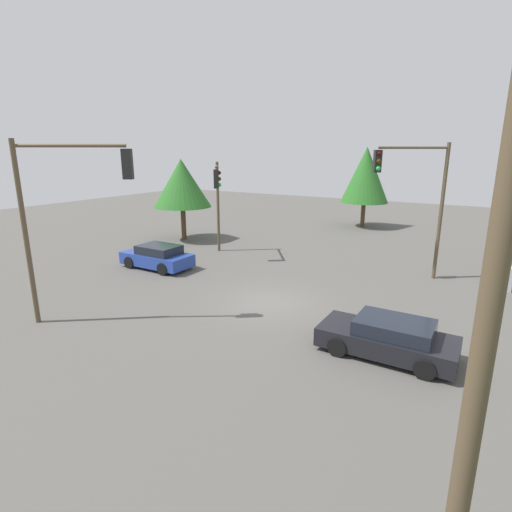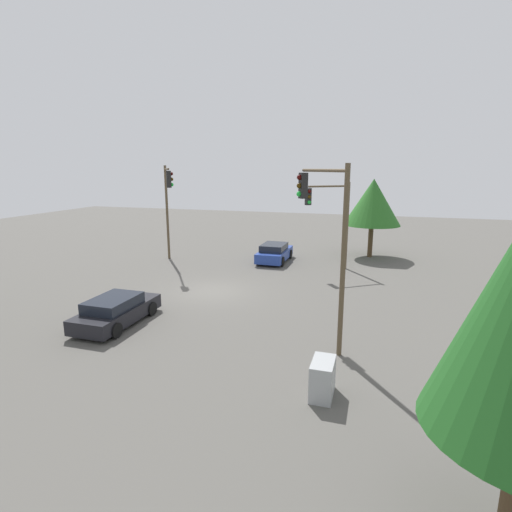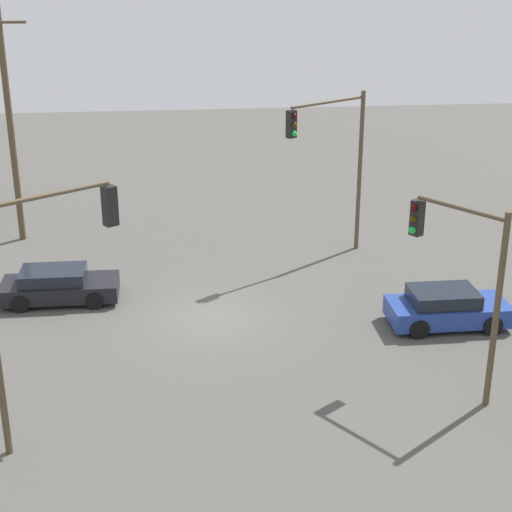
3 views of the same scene
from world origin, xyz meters
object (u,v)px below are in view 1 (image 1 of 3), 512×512
at_px(electrical_cabinet, 498,278).
at_px(sedan_blue, 157,257).
at_px(traffic_signal_cross, 417,189).
at_px(traffic_signal_aux, 217,193).
at_px(traffic_signal_main, 64,201).
at_px(sedan_dark, 388,338).

bearing_deg(electrical_cabinet, sedan_blue, 19.35).
height_order(traffic_signal_cross, electrical_cabinet, traffic_signal_cross).
xyz_separation_m(sedan_blue, traffic_signal_aux, (-1.27, -4.09, 3.27)).
height_order(sedan_blue, traffic_signal_main, traffic_signal_main).
bearing_deg(sedan_dark, sedan_blue, 75.36).
height_order(traffic_signal_cross, traffic_signal_aux, traffic_signal_cross).
distance_m(sedan_dark, traffic_signal_main, 12.14).
xyz_separation_m(sedan_dark, traffic_signal_aux, (12.26, -7.63, 3.30)).
height_order(sedan_dark, traffic_signal_main, traffic_signal_main).
bearing_deg(electrical_cabinet, traffic_signal_aux, 6.37).
xyz_separation_m(sedan_blue, sedan_dark, (-13.52, 3.53, -0.04)).
bearing_deg(sedan_dark, electrical_cabinet, -17.67).
bearing_deg(traffic_signal_cross, traffic_signal_main, 15.50).
relative_size(traffic_signal_aux, electrical_cabinet, 4.96).
relative_size(traffic_signal_cross, electrical_cabinet, 5.86).
relative_size(sedan_dark, traffic_signal_cross, 0.62).
bearing_deg(electrical_cabinet, traffic_signal_main, 42.60).
xyz_separation_m(sedan_dark, traffic_signal_cross, (0.98, -8.74, 4.01)).
distance_m(traffic_signal_main, traffic_signal_aux, 11.17).
distance_m(sedan_blue, traffic_signal_cross, 14.15).
bearing_deg(traffic_signal_cross, electrical_cabinet, 153.07).
bearing_deg(sedan_dark, traffic_signal_main, 107.51).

